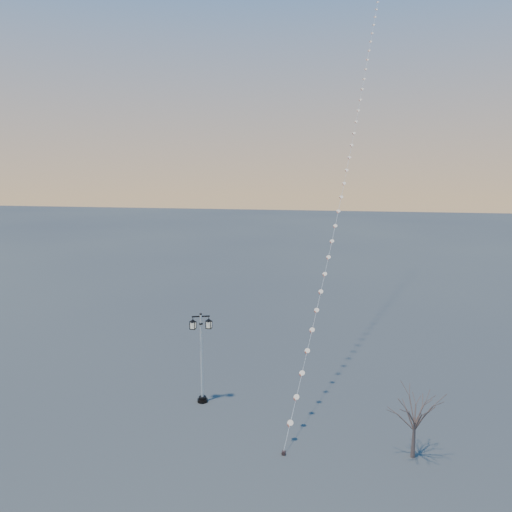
# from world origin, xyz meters

# --- Properties ---
(ground) EXTENTS (300.00, 300.00, 0.00)m
(ground) POSITION_xyz_m (0.00, 0.00, 0.00)
(ground) COLOR #414342
(ground) RESTS_ON ground
(street_lamp) EXTENTS (1.39, 0.80, 5.65)m
(street_lamp) POSITION_xyz_m (-3.16, 3.05, 3.13)
(street_lamp) COLOR black
(street_lamp) RESTS_ON ground
(bare_tree) EXTENTS (2.07, 2.07, 3.44)m
(bare_tree) POSITION_xyz_m (8.78, -0.56, 2.39)
(bare_tree) COLOR brown
(bare_tree) RESTS_ON ground
(kite_train) EXTENTS (5.90, 42.32, 34.17)m
(kite_train) POSITION_xyz_m (5.14, 19.29, 16.99)
(kite_train) COLOR #31201E
(kite_train) RESTS_ON ground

